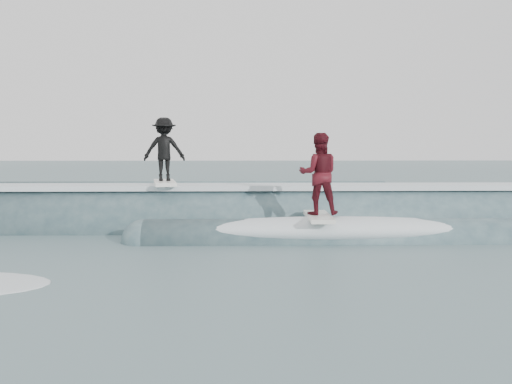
{
  "coord_description": "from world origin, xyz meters",
  "views": [
    {
      "loc": [
        -0.37,
        -10.29,
        2.29
      ],
      "look_at": [
        0.0,
        4.42,
        1.1
      ],
      "focal_mm": 40.0,
      "sensor_mm": 36.0,
      "label": 1
    }
  ],
  "objects": [
    {
      "name": "ground",
      "position": [
        0.0,
        0.0,
        0.0
      ],
      "size": [
        160.0,
        160.0,
        0.0
      ],
      "primitive_type": "plane",
      "color": "#415C5F",
      "rests_on": "ground"
    },
    {
      "name": "breaking_wave",
      "position": [
        0.24,
        5.12,
        0.04
      ],
      "size": [
        23.41,
        3.94,
        2.33
      ],
      "color": "#324C55",
      "rests_on": "ground"
    },
    {
      "name": "surfer_black",
      "position": [
        -2.49,
        5.42,
        2.13
      ],
      "size": [
        1.16,
        2.07,
        1.83
      ],
      "color": "white",
      "rests_on": "ground"
    },
    {
      "name": "surfer_red",
      "position": [
        1.47,
        3.22,
        1.55
      ],
      "size": [
        0.97,
        2.01,
        2.05
      ],
      "color": "silver",
      "rests_on": "ground"
    },
    {
      "name": "whitewater",
      "position": [
        -1.31,
        -1.27,
        0.0
      ],
      "size": [
        16.45,
        6.65,
        0.1
      ],
      "color": "silver",
      "rests_on": "ground"
    },
    {
      "name": "far_swells",
      "position": [
        -0.21,
        17.65,
        0.0
      ],
      "size": [
        35.94,
        8.65,
        0.8
      ],
      "color": "#324C55",
      "rests_on": "ground"
    }
  ]
}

